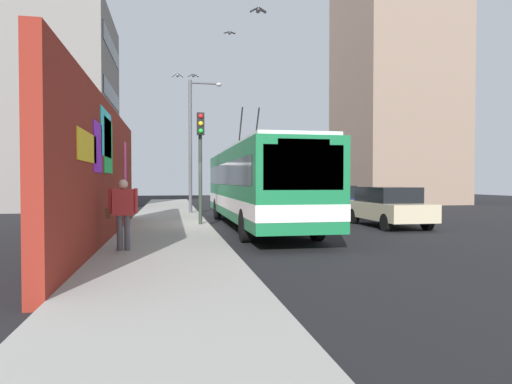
{
  "coord_description": "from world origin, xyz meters",
  "views": [
    {
      "loc": [
        -17.59,
        1.48,
        1.81
      ],
      "look_at": [
        2.33,
        -2.34,
        1.32
      ],
      "focal_mm": 31.33,
      "sensor_mm": 36.0,
      "label": 1
    }
  ],
  "objects_px": {
    "parked_car_champagne": "(388,206)",
    "traffic_light": "(200,149)",
    "parked_car_navy": "(334,200)",
    "parked_car_white": "(279,193)",
    "parked_car_dark_gray": "(299,196)",
    "street_lamp": "(194,137)",
    "pedestrian_near_wall": "(123,209)",
    "city_bus": "(256,183)"
  },
  "relations": [
    {
      "from": "parked_car_champagne",
      "to": "parked_car_navy",
      "type": "distance_m",
      "value": 5.98
    },
    {
      "from": "parked_car_navy",
      "to": "parked_car_champagne",
      "type": "bearing_deg",
      "value": -180.0
    },
    {
      "from": "parked_car_navy",
      "to": "parked_car_dark_gray",
      "type": "relative_size",
      "value": 0.96
    },
    {
      "from": "parked_car_dark_gray",
      "to": "parked_car_white",
      "type": "height_order",
      "value": "same"
    },
    {
      "from": "parked_car_dark_gray",
      "to": "street_lamp",
      "type": "distance_m",
      "value": 9.41
    },
    {
      "from": "parked_car_navy",
      "to": "traffic_light",
      "type": "xyz_separation_m",
      "value": [
        -5.18,
        7.35,
        2.2
      ]
    },
    {
      "from": "parked_car_navy",
      "to": "pedestrian_near_wall",
      "type": "relative_size",
      "value": 2.39
    },
    {
      "from": "parked_car_champagne",
      "to": "traffic_light",
      "type": "xyz_separation_m",
      "value": [
        0.81,
        7.35,
        2.2
      ]
    },
    {
      "from": "parked_car_champagne",
      "to": "city_bus",
      "type": "bearing_deg",
      "value": 83.06
    },
    {
      "from": "city_bus",
      "to": "parked_car_white",
      "type": "relative_size",
      "value": 2.79
    },
    {
      "from": "parked_car_champagne",
      "to": "parked_car_navy",
      "type": "bearing_deg",
      "value": 0.0
    },
    {
      "from": "parked_car_dark_gray",
      "to": "traffic_light",
      "type": "bearing_deg",
      "value": 147.55
    },
    {
      "from": "city_bus",
      "to": "street_lamp",
      "type": "height_order",
      "value": "street_lamp"
    },
    {
      "from": "parked_car_champagne",
      "to": "street_lamp",
      "type": "xyz_separation_m",
      "value": [
        7.37,
        7.27,
        3.3
      ]
    },
    {
      "from": "parked_car_champagne",
      "to": "pedestrian_near_wall",
      "type": "xyz_separation_m",
      "value": [
        -5.31,
        9.61,
        0.32
      ]
    },
    {
      "from": "parked_car_champagne",
      "to": "traffic_light",
      "type": "distance_m",
      "value": 7.71
    },
    {
      "from": "parked_car_champagne",
      "to": "parked_car_white",
      "type": "height_order",
      "value": "same"
    },
    {
      "from": "parked_car_champagne",
      "to": "traffic_light",
      "type": "bearing_deg",
      "value": 83.74
    },
    {
      "from": "parked_car_champagne",
      "to": "traffic_light",
      "type": "relative_size",
      "value": 1.02
    },
    {
      "from": "city_bus",
      "to": "pedestrian_near_wall",
      "type": "distance_m",
      "value": 7.42
    },
    {
      "from": "street_lamp",
      "to": "parked_car_white",
      "type": "bearing_deg",
      "value": -33.81
    },
    {
      "from": "city_bus",
      "to": "parked_car_white",
      "type": "distance_m",
      "value": 18.37
    },
    {
      "from": "pedestrian_near_wall",
      "to": "street_lamp",
      "type": "distance_m",
      "value": 13.24
    },
    {
      "from": "pedestrian_near_wall",
      "to": "traffic_light",
      "type": "distance_m",
      "value": 6.79
    },
    {
      "from": "traffic_light",
      "to": "street_lamp",
      "type": "xyz_separation_m",
      "value": [
        6.57,
        -0.08,
        1.1
      ]
    },
    {
      "from": "city_bus",
      "to": "pedestrian_near_wall",
      "type": "relative_size",
      "value": 7.41
    },
    {
      "from": "city_bus",
      "to": "pedestrian_near_wall",
      "type": "xyz_separation_m",
      "value": [
        -5.94,
        4.41,
        -0.58
      ]
    },
    {
      "from": "traffic_light",
      "to": "street_lamp",
      "type": "bearing_deg",
      "value": -0.72
    },
    {
      "from": "pedestrian_near_wall",
      "to": "street_lamp",
      "type": "height_order",
      "value": "street_lamp"
    },
    {
      "from": "parked_car_champagne",
      "to": "parked_car_navy",
      "type": "xyz_separation_m",
      "value": [
        5.98,
        0.0,
        -0.0
      ]
    },
    {
      "from": "traffic_light",
      "to": "street_lamp",
      "type": "relative_size",
      "value": 0.61
    },
    {
      "from": "parked_car_navy",
      "to": "parked_car_white",
      "type": "relative_size",
      "value": 0.9
    },
    {
      "from": "parked_car_champagne",
      "to": "street_lamp",
      "type": "relative_size",
      "value": 0.63
    },
    {
      "from": "city_bus",
      "to": "parked_car_champagne",
      "type": "height_order",
      "value": "city_bus"
    },
    {
      "from": "parked_car_white",
      "to": "traffic_light",
      "type": "distance_m",
      "value": 19.03
    },
    {
      "from": "parked_car_champagne",
      "to": "parked_car_white",
      "type": "relative_size",
      "value": 0.96
    },
    {
      "from": "parked_car_dark_gray",
      "to": "parked_car_white",
      "type": "distance_m",
      "value": 5.86
    },
    {
      "from": "parked_car_dark_gray",
      "to": "pedestrian_near_wall",
      "type": "xyz_separation_m",
      "value": [
        -17.68,
        9.61,
        0.32
      ]
    },
    {
      "from": "city_bus",
      "to": "parked_car_dark_gray",
      "type": "relative_size",
      "value": 2.99
    },
    {
      "from": "city_bus",
      "to": "pedestrian_near_wall",
      "type": "bearing_deg",
      "value": 143.43
    },
    {
      "from": "parked_car_dark_gray",
      "to": "pedestrian_near_wall",
      "type": "distance_m",
      "value": 20.12
    },
    {
      "from": "pedestrian_near_wall",
      "to": "street_lamp",
      "type": "xyz_separation_m",
      "value": [
        12.69,
        -2.34,
        2.98
      ]
    }
  ]
}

